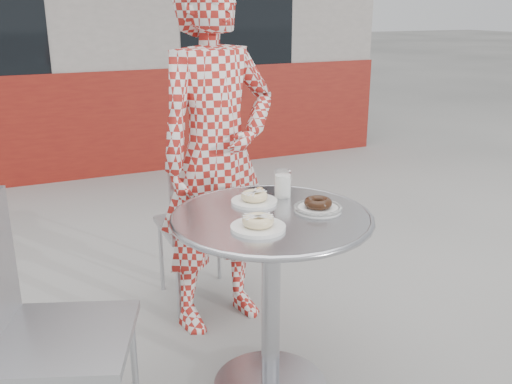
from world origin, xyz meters
name	(u,v)px	position (x,y,z in m)	size (l,w,h in m)	color
storefront	(66,14)	(0.00, 5.56, 1.49)	(6.02, 4.55, 3.00)	gray
bistro_table	(271,261)	(0.05, 0.02, 0.61)	(0.79, 0.79, 0.80)	silver
chair_far	(200,255)	(0.05, 0.91, 0.26)	(0.41, 0.42, 0.86)	#B1B4B9
seated_person	(217,157)	(0.07, 0.68, 0.87)	(0.64, 0.42, 1.75)	#A21E18
plate_far	(255,198)	(0.05, 0.18, 0.82)	(0.19, 0.19, 0.05)	white
plate_near	(258,224)	(-0.06, -0.09, 0.82)	(0.20, 0.20, 0.05)	white
plate_checker	(318,206)	(0.24, 0.00, 0.82)	(0.19, 0.19, 0.05)	white
milk_cup	(283,185)	(0.19, 0.20, 0.85)	(0.07, 0.07, 0.12)	white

